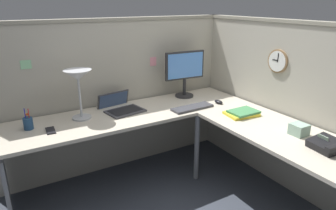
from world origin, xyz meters
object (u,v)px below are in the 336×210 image
Objects in this scene: monitor at (185,70)px; wall_clock at (278,61)px; keyboard at (192,108)px; office_phone at (327,145)px; pen_cup at (28,123)px; cell_phone at (51,131)px; desk_lamp_dome at (78,79)px; tissue_box at (299,129)px; computer_mouse at (219,102)px; laptop at (120,107)px; book_stack at (242,113)px.

wall_clock is at bearing -58.17° from monitor.
keyboard is 1.24m from office_phone.
pen_cup is 0.20m from cell_phone.
tissue_box is at bearing -41.62° from desk_lamp_dome.
cell_phone is 2.09m from wall_clock.
office_phone is at bearing -39.87° from pen_cup.
pen_cup is 2.26m from wall_clock.
office_phone is (-0.01, -1.20, 0.02)m from computer_mouse.
pen_cup is 1.25× the size of cell_phone.
pen_cup is at bearing 161.68° from wall_clock.
desk_lamp_dome is at bearing 138.38° from tissue_box.
laptop is at bearing 7.06° from desk_lamp_dome.
computer_mouse is 0.34× the size of book_stack.
monitor is 0.82m from laptop.
desk_lamp_dome is 1.87m from tissue_box.
tissue_box is (1.38, -1.23, -0.32)m from desk_lamp_dome.
book_stack reaches higher than computer_mouse.
monitor is at bearing 99.42° from tissue_box.
wall_clock is at bearing -6.61° from book_stack.
laptop is 3.59× the size of tissue_box.
monitor reaches higher than desk_lamp_dome.
pen_cup is at bearing -177.36° from desk_lamp_dome.
computer_mouse is at bearing -2.82° from keyboard.
laptop reaches higher than office_phone.
monitor is 2.27× the size of wall_clock.
laptop is 1.00× the size of keyboard.
desk_lamp_dome is at bearing 30.60° from cell_phone.
office_phone is 1.89× the size of tissue_box.
keyboard is 1.90× the size of office_phone.
book_stack is (1.30, -0.68, -0.34)m from desk_lamp_dome.
cell_phone is 1.20× the size of tissue_box.
keyboard is (-0.15, -0.38, -0.28)m from monitor.
book_stack is at bearing -54.41° from keyboard.
laptop is 0.52m from desk_lamp_dome.
keyboard is 0.48m from book_stack.
pen_cup is 0.59× the size of book_stack.
computer_mouse is (0.17, -0.38, -0.28)m from monitor.
tissue_box is at bearing -29.05° from cell_phone.
laptop is 0.83m from pen_cup.
tissue_box is (0.99, -1.27, 0.02)m from laptop.
office_phone is 1.03× the size of wall_clock.
desk_lamp_dome reaches higher than cell_phone.
office_phone is 0.74× the size of book_stack.
cell_phone is at bearing 147.44° from tissue_box.
computer_mouse is (0.95, -0.35, -0.01)m from laptop.
monitor reaches higher than laptop.
cell_phone is (-1.31, 0.14, -0.01)m from keyboard.
computer_mouse reaches higher than cell_phone.
computer_mouse is 0.46× the size of office_phone.
keyboard is at bearing -10.69° from pen_cup.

